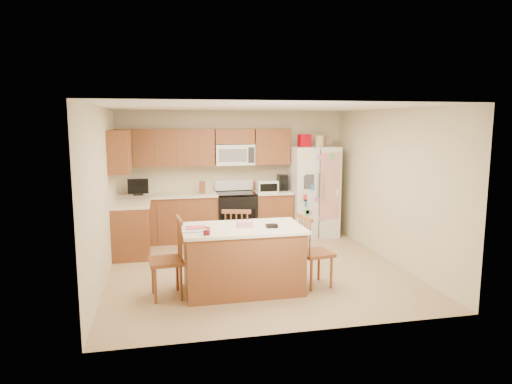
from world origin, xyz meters
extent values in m
plane|color=#9F7C64|center=(0.00, 0.00, 0.00)|extent=(4.50, 4.50, 0.00)
cube|color=beige|center=(0.00, 2.25, 1.25)|extent=(4.50, 0.10, 2.50)
cube|color=beige|center=(0.00, -2.25, 1.25)|extent=(4.50, 0.10, 2.50)
cube|color=beige|center=(-2.25, 0.00, 1.25)|extent=(0.10, 4.50, 2.50)
cube|color=beige|center=(2.25, 0.00, 1.25)|extent=(0.10, 4.50, 2.50)
cube|color=white|center=(0.00, 0.00, 2.50)|extent=(4.50, 4.50, 0.04)
cube|color=brown|center=(-1.31, 1.95, 0.44)|extent=(1.87, 0.60, 0.88)
cube|color=brown|center=(0.74, 1.95, 0.44)|extent=(0.72, 0.60, 0.88)
cube|color=brown|center=(-1.95, 1.17, 0.44)|extent=(0.60, 0.95, 0.88)
cube|color=#F8F0C8|center=(-1.31, 1.94, 0.90)|extent=(1.87, 0.64, 0.04)
cube|color=#F8F0C8|center=(0.74, 1.94, 0.90)|extent=(0.72, 0.64, 0.04)
cube|color=#F8F0C8|center=(-1.94, 1.17, 0.90)|extent=(0.64, 0.95, 0.04)
cube|color=brown|center=(-1.32, 2.08, 1.80)|extent=(1.85, 0.33, 0.70)
cube|color=brown|center=(0.75, 2.08, 1.80)|extent=(0.70, 0.33, 0.70)
cube|color=brown|center=(0.00, 2.08, 2.00)|extent=(0.76, 0.33, 0.29)
cube|color=brown|center=(-2.08, 1.17, 1.80)|extent=(0.33, 0.95, 0.70)
cube|color=brown|center=(-1.90, 1.92, 1.80)|extent=(0.02, 0.01, 0.66)
cube|color=brown|center=(-1.90, 1.65, 0.44)|extent=(0.02, 0.01, 0.84)
cube|color=brown|center=(-1.50, 1.92, 1.80)|extent=(0.02, 0.01, 0.66)
cube|color=brown|center=(-1.50, 1.65, 0.44)|extent=(0.02, 0.01, 0.84)
cube|color=brown|center=(-1.10, 1.92, 1.80)|extent=(0.02, 0.01, 0.66)
cube|color=brown|center=(-1.10, 1.65, 0.44)|extent=(0.02, 0.01, 0.84)
cube|color=brown|center=(-0.70, 1.92, 1.80)|extent=(0.01, 0.01, 0.66)
cube|color=brown|center=(-0.70, 1.65, 0.44)|extent=(0.01, 0.01, 0.84)
cube|color=brown|center=(0.70, 1.92, 1.80)|extent=(0.01, 0.01, 0.66)
cube|color=brown|center=(0.70, 1.65, 0.44)|extent=(0.01, 0.01, 0.84)
cube|color=white|center=(0.00, 2.06, 1.65)|extent=(0.76, 0.38, 0.40)
cube|color=slate|center=(-0.06, 1.86, 1.65)|extent=(0.54, 0.01, 0.24)
cube|color=#262626|center=(0.30, 1.86, 1.65)|extent=(0.12, 0.01, 0.30)
cube|color=brown|center=(-0.65, 1.95, 1.03)|extent=(0.10, 0.14, 0.22)
cube|color=black|center=(-1.85, 1.97, 0.93)|extent=(0.18, 0.12, 0.02)
cube|color=black|center=(-1.85, 1.97, 1.09)|extent=(0.38, 0.03, 0.28)
cube|color=red|center=(0.58, 2.03, 1.01)|extent=(0.35, 0.22, 0.18)
cube|color=white|center=(0.60, 1.80, 1.04)|extent=(0.40, 0.28, 0.23)
cube|color=black|center=(0.60, 1.66, 1.04)|extent=(0.34, 0.01, 0.15)
cube|color=black|center=(0.96, 2.00, 1.08)|extent=(0.18, 0.22, 0.32)
cylinder|color=black|center=(0.96, 1.93, 1.01)|extent=(0.12, 0.12, 0.12)
cube|color=black|center=(0.00, 1.93, 0.44)|extent=(0.76, 0.64, 0.88)
cube|color=black|center=(0.00, 1.60, 0.42)|extent=(0.68, 0.01, 0.42)
cube|color=black|center=(0.00, 1.93, 0.91)|extent=(0.76, 0.64, 0.03)
cube|color=white|center=(0.00, 2.19, 1.03)|extent=(0.76, 0.10, 0.20)
cube|color=white|center=(1.57, 1.88, 0.90)|extent=(0.90, 0.75, 1.80)
cube|color=#4C4C4C|center=(1.57, 1.49, 0.90)|extent=(0.02, 0.01, 1.75)
cube|color=silver|center=(1.52, 1.47, 1.05)|extent=(0.02, 0.03, 0.55)
cube|color=silver|center=(1.62, 1.47, 1.05)|extent=(0.02, 0.03, 0.55)
cube|color=#3F3F44|center=(1.35, 1.49, 1.15)|extent=(0.20, 0.01, 0.28)
cube|color=#D84C59|center=(1.77, 1.49, 1.05)|extent=(0.42, 0.01, 1.30)
cube|color=#AA0110|center=(1.37, 1.88, 1.92)|extent=(0.22, 0.22, 0.24)
cylinder|color=#D9C37A|center=(1.67, 1.82, 1.91)|extent=(0.18, 0.18, 0.22)
cube|color=#996E63|center=(1.85, 1.96, 1.89)|extent=(0.18, 0.20, 0.18)
cube|color=brown|center=(-0.37, -0.88, 0.42)|extent=(1.55, 0.88, 0.85)
cube|color=#F8F0C8|center=(-0.37, -0.88, 0.87)|extent=(1.63, 0.96, 0.04)
cylinder|color=#AA0110|center=(-0.89, -1.21, 0.92)|extent=(0.08, 0.08, 0.06)
cylinder|color=white|center=(-0.89, -1.21, 0.93)|extent=(0.09, 0.09, 0.09)
cube|color=beige|center=(-0.33, -0.84, 0.92)|extent=(0.20, 0.15, 0.07)
cube|color=black|center=(0.01, -0.98, 0.91)|extent=(0.15, 0.12, 0.04)
cube|color=white|center=(-1.03, -0.96, 0.90)|extent=(0.30, 0.24, 0.01)
cube|color=#D84C4C|center=(-0.99, -0.88, 0.91)|extent=(0.26, 0.20, 0.01)
cylinder|color=white|center=(-0.66, -1.12, 0.89)|extent=(0.14, 0.05, 0.01)
cube|color=brown|center=(-1.39, -0.91, 0.49)|extent=(0.47, 0.49, 0.05)
cylinder|color=brown|center=(-1.57, -0.74, 0.23)|extent=(0.04, 0.04, 0.47)
cylinder|color=brown|center=(-1.54, -1.11, 0.23)|extent=(0.04, 0.04, 0.47)
cylinder|color=brown|center=(-1.25, -0.71, 0.23)|extent=(0.04, 0.04, 0.47)
cylinder|color=brown|center=(-1.22, -1.08, 0.23)|extent=(0.04, 0.04, 0.47)
cylinder|color=brown|center=(-1.23, -0.73, 0.77)|extent=(0.02, 0.02, 0.52)
cylinder|color=brown|center=(-1.22, -0.82, 0.77)|extent=(0.02, 0.02, 0.52)
cylinder|color=brown|center=(-1.21, -0.90, 0.77)|extent=(0.02, 0.02, 0.52)
cylinder|color=brown|center=(-1.20, -0.98, 0.77)|extent=(0.02, 0.02, 0.52)
cylinder|color=brown|center=(-1.20, -1.06, 0.77)|extent=(0.02, 0.02, 0.52)
cube|color=brown|center=(-1.21, -0.90, 1.03)|extent=(0.08, 0.44, 0.05)
cube|color=brown|center=(-0.33, -0.23, 0.48)|extent=(0.54, 0.52, 0.05)
cylinder|color=brown|center=(-0.12, -0.13, 0.23)|extent=(0.04, 0.04, 0.46)
cylinder|color=brown|center=(-0.46, -0.03, 0.23)|extent=(0.04, 0.04, 0.46)
cylinder|color=brown|center=(-0.20, -0.43, 0.23)|extent=(0.04, 0.04, 0.46)
cylinder|color=brown|center=(-0.55, -0.34, 0.23)|extent=(0.04, 0.04, 0.46)
cylinder|color=brown|center=(-0.22, -0.45, 0.75)|extent=(0.02, 0.02, 0.51)
cylinder|color=brown|center=(-0.30, -0.43, 0.75)|extent=(0.02, 0.02, 0.51)
cylinder|color=brown|center=(-0.38, -0.41, 0.75)|extent=(0.02, 0.02, 0.51)
cylinder|color=brown|center=(-0.45, -0.39, 0.75)|extent=(0.02, 0.02, 0.51)
cylinder|color=brown|center=(-0.53, -0.36, 0.75)|extent=(0.02, 0.02, 0.51)
cube|color=brown|center=(-0.38, -0.41, 1.01)|extent=(0.42, 0.15, 0.05)
cube|color=brown|center=(0.66, -0.90, 0.47)|extent=(0.48, 0.50, 0.05)
cylinder|color=brown|center=(0.84, -1.05, 0.22)|extent=(0.04, 0.04, 0.45)
cylinder|color=brown|center=(0.78, -0.71, 0.22)|extent=(0.04, 0.04, 0.45)
cylinder|color=brown|center=(0.53, -1.10, 0.22)|extent=(0.04, 0.04, 0.45)
cylinder|color=brown|center=(0.48, -0.76, 0.22)|extent=(0.04, 0.04, 0.45)
cylinder|color=brown|center=(0.51, -1.09, 0.74)|extent=(0.02, 0.02, 0.50)
cylinder|color=brown|center=(0.50, -1.01, 0.74)|extent=(0.02, 0.02, 0.50)
cylinder|color=brown|center=(0.48, -0.93, 0.74)|extent=(0.02, 0.02, 0.50)
cylinder|color=brown|center=(0.47, -0.86, 0.74)|extent=(0.02, 0.02, 0.50)
cylinder|color=brown|center=(0.46, -0.78, 0.74)|extent=(0.02, 0.02, 0.50)
cube|color=brown|center=(0.48, -0.93, 0.99)|extent=(0.11, 0.42, 0.05)
camera|label=1|loc=(-1.43, -6.77, 2.29)|focal=32.00mm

